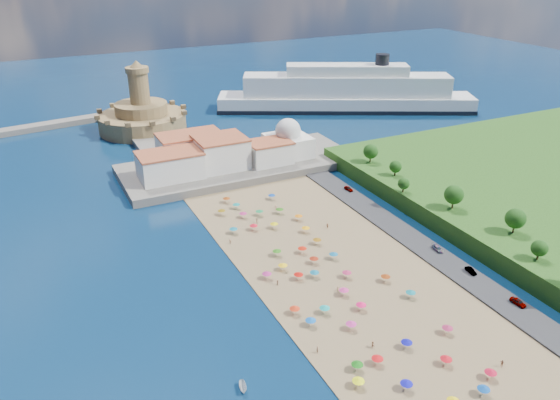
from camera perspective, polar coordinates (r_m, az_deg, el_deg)
ground at (r=149.36m, az=2.86°, el=-6.73°), size 700.00×700.00×0.00m
terrace at (r=211.90m, az=-4.26°, el=3.65°), size 90.00×36.00×3.00m
jetty at (r=237.33m, az=-12.43°, el=5.42°), size 18.00×70.00×2.40m
waterfront_buildings at (r=206.10m, az=-7.76°, el=4.75°), size 57.00×29.00×11.00m
domed_building at (r=215.34m, az=0.84°, el=6.19°), size 16.00×16.00×15.00m
fortress at (r=263.68m, az=-14.22°, el=8.46°), size 40.00×40.00×32.40m
cruise_ship at (r=290.56m, az=6.91°, el=10.93°), size 127.81×76.99×29.03m
beach_parasols at (r=140.70m, az=4.51°, el=-7.94°), size 30.95×114.06×2.20m
beachgoers at (r=141.03m, az=4.07°, el=-8.35°), size 36.39×89.30×1.88m
parked_cars at (r=160.46m, az=16.04°, el=-4.80°), size 2.14×78.73×1.40m
hillside_trees at (r=164.64m, az=20.13°, el=-1.17°), size 15.07×111.27×7.51m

